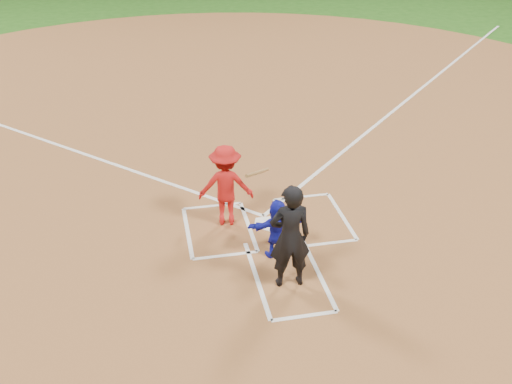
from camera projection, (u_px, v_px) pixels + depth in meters
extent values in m
plane|color=#1F5114|center=(267.00, 224.00, 11.48)|extent=(120.00, 120.00, 0.00)
cylinder|color=brown|center=(222.00, 116.00, 16.61)|extent=(28.00, 28.00, 0.01)
cylinder|color=white|center=(267.00, 223.00, 11.47)|extent=(0.60, 0.60, 0.02)
imported|color=#151AB1|center=(277.00, 229.00, 10.28)|extent=(1.07, 0.37, 1.14)
imported|color=black|center=(290.00, 237.00, 9.36)|extent=(0.70, 0.47, 1.91)
cube|color=white|center=(212.00, 206.00, 12.09)|extent=(1.22, 0.08, 0.01)
cube|color=white|center=(226.00, 255.00, 10.52)|extent=(1.22, 0.08, 0.01)
cube|color=white|center=(249.00, 226.00, 11.41)|extent=(0.08, 1.83, 0.01)
cube|color=white|center=(188.00, 232.00, 11.20)|extent=(0.08, 1.83, 0.01)
cube|color=white|center=(301.00, 197.00, 12.43)|extent=(1.22, 0.08, 0.01)
cube|color=white|center=(327.00, 243.00, 10.86)|extent=(1.22, 0.08, 0.01)
cube|color=white|center=(284.00, 222.00, 11.54)|extent=(0.08, 1.83, 0.01)
cube|color=white|center=(342.00, 215.00, 11.75)|extent=(0.08, 1.83, 0.01)
cube|color=white|center=(257.00, 278.00, 9.93)|extent=(0.08, 2.20, 0.01)
cube|color=white|center=(317.00, 271.00, 10.12)|extent=(0.08, 2.20, 0.01)
cube|color=white|center=(304.00, 316.00, 9.08)|extent=(1.10, 0.08, 0.01)
cube|color=white|center=(426.00, 85.00, 19.00)|extent=(14.21, 14.21, 0.01)
imported|color=red|center=(226.00, 186.00, 11.13)|extent=(1.17, 0.79, 1.68)
cylinder|color=olive|center=(257.00, 173.00, 10.96)|extent=(0.61, 0.67, 0.28)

